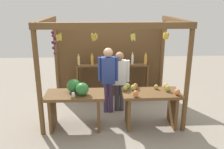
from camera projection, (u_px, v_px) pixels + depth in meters
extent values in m
plane|color=gray|center=(112.00, 111.00, 5.90)|extent=(12.00, 12.00, 0.00)
cylinder|color=brown|center=(38.00, 82.00, 4.55)|extent=(0.10, 0.10, 2.25)
cylinder|color=brown|center=(187.00, 80.00, 4.69)|extent=(0.10, 0.10, 2.25)
cylinder|color=brown|center=(56.00, 58.00, 6.45)|extent=(0.10, 0.10, 2.25)
cylinder|color=brown|center=(162.00, 57.00, 6.59)|extent=(0.10, 0.10, 2.25)
cube|color=brown|center=(114.00, 26.00, 4.31)|extent=(3.02, 0.12, 0.12)
cube|color=brown|center=(45.00, 21.00, 5.19)|extent=(0.12, 2.09, 0.12)
cube|color=brown|center=(176.00, 21.00, 5.32)|extent=(0.12, 2.09, 0.12)
cube|color=#52381E|center=(110.00, 62.00, 6.57)|extent=(2.92, 0.04, 2.03)
cylinder|color=brown|center=(59.00, 31.00, 4.40)|extent=(0.02, 0.02, 0.06)
ellipsoid|color=gold|center=(61.00, 38.00, 4.44)|extent=(0.04, 0.06, 0.12)
ellipsoid|color=gold|center=(61.00, 38.00, 4.46)|extent=(0.05, 0.06, 0.13)
ellipsoid|color=gold|center=(60.00, 36.00, 4.47)|extent=(0.06, 0.04, 0.12)
ellipsoid|color=gold|center=(59.00, 38.00, 4.48)|extent=(0.08, 0.05, 0.13)
ellipsoid|color=gold|center=(58.00, 37.00, 4.45)|extent=(0.06, 0.08, 0.13)
ellipsoid|color=gold|center=(57.00, 38.00, 4.43)|extent=(0.05, 0.08, 0.12)
ellipsoid|color=gold|center=(58.00, 38.00, 4.41)|extent=(0.06, 0.05, 0.12)
ellipsoid|color=gold|center=(59.00, 37.00, 4.40)|extent=(0.06, 0.04, 0.12)
ellipsoid|color=gold|center=(60.00, 38.00, 4.43)|extent=(0.07, 0.07, 0.13)
cylinder|color=brown|center=(133.00, 31.00, 4.43)|extent=(0.02, 0.02, 0.06)
ellipsoid|color=#D1CC4C|center=(134.00, 36.00, 4.46)|extent=(0.04, 0.06, 0.13)
ellipsoid|color=#D1CC4C|center=(134.00, 37.00, 4.48)|extent=(0.08, 0.07, 0.13)
ellipsoid|color=#D1CC4C|center=(133.00, 37.00, 4.50)|extent=(0.07, 0.04, 0.13)
ellipsoid|color=#D1CC4C|center=(132.00, 37.00, 4.47)|extent=(0.05, 0.06, 0.13)
ellipsoid|color=#D1CC4C|center=(132.00, 38.00, 4.44)|extent=(0.06, 0.07, 0.13)
ellipsoid|color=#D1CC4C|center=(133.00, 37.00, 4.43)|extent=(0.08, 0.05, 0.13)
ellipsoid|color=#D1CC4C|center=(134.00, 38.00, 4.44)|extent=(0.07, 0.06, 0.13)
cylinder|color=brown|center=(94.00, 31.00, 4.44)|extent=(0.02, 0.02, 0.06)
ellipsoid|color=gold|center=(97.00, 37.00, 4.48)|extent=(0.04, 0.08, 0.14)
ellipsoid|color=gold|center=(95.00, 37.00, 4.48)|extent=(0.05, 0.05, 0.14)
ellipsoid|color=gold|center=(95.00, 36.00, 4.50)|extent=(0.07, 0.04, 0.14)
ellipsoid|color=gold|center=(94.00, 38.00, 4.49)|extent=(0.07, 0.06, 0.14)
ellipsoid|color=gold|center=(93.00, 38.00, 4.48)|extent=(0.04, 0.06, 0.14)
ellipsoid|color=gold|center=(92.00, 36.00, 4.46)|extent=(0.04, 0.07, 0.14)
ellipsoid|color=gold|center=(94.00, 37.00, 4.44)|extent=(0.06, 0.05, 0.14)
ellipsoid|color=gold|center=(95.00, 38.00, 4.44)|extent=(0.06, 0.04, 0.13)
ellipsoid|color=gold|center=(96.00, 36.00, 4.45)|extent=(0.06, 0.07, 0.14)
cylinder|color=brown|center=(166.00, 30.00, 4.57)|extent=(0.02, 0.02, 0.06)
ellipsoid|color=gold|center=(168.00, 35.00, 4.60)|extent=(0.04, 0.08, 0.13)
ellipsoid|color=gold|center=(167.00, 36.00, 4.62)|extent=(0.06, 0.07, 0.13)
ellipsoid|color=gold|center=(166.00, 37.00, 4.63)|extent=(0.06, 0.04, 0.13)
ellipsoid|color=gold|center=(165.00, 36.00, 4.62)|extent=(0.08, 0.07, 0.13)
ellipsoid|color=gold|center=(164.00, 35.00, 4.61)|extent=(0.05, 0.07, 0.13)
ellipsoid|color=gold|center=(164.00, 37.00, 4.59)|extent=(0.05, 0.08, 0.13)
ellipsoid|color=gold|center=(165.00, 36.00, 4.58)|extent=(0.05, 0.05, 0.13)
ellipsoid|color=gold|center=(166.00, 36.00, 4.58)|extent=(0.07, 0.04, 0.13)
ellipsoid|color=gold|center=(168.00, 36.00, 4.57)|extent=(0.06, 0.05, 0.13)
cylinder|color=#4C422D|center=(54.00, 42.00, 4.69)|extent=(0.01, 0.01, 0.55)
sphere|color=#47142D|center=(53.00, 32.00, 4.64)|extent=(0.07, 0.07, 0.07)
sphere|color=#601E42|center=(53.00, 36.00, 4.66)|extent=(0.06, 0.06, 0.06)
sphere|color=#47142D|center=(55.00, 38.00, 4.67)|extent=(0.07, 0.07, 0.07)
sphere|color=#511938|center=(53.00, 42.00, 4.71)|extent=(0.07, 0.07, 0.07)
sphere|color=#511938|center=(55.00, 43.00, 4.69)|extent=(0.06, 0.06, 0.06)
sphere|color=#511938|center=(53.00, 48.00, 4.69)|extent=(0.06, 0.06, 0.06)
sphere|color=#601E42|center=(55.00, 53.00, 4.74)|extent=(0.06, 0.06, 0.06)
cube|color=brown|center=(75.00, 95.00, 4.93)|extent=(1.23, 0.64, 0.06)
cube|color=brown|center=(53.00, 112.00, 5.02)|extent=(0.06, 0.58, 0.72)
cube|color=brown|center=(99.00, 111.00, 5.07)|extent=(0.06, 0.58, 0.72)
ellipsoid|color=#2D7533|center=(74.00, 86.00, 4.97)|extent=(0.40, 0.40, 0.27)
ellipsoid|color=#2D7533|center=(82.00, 89.00, 4.81)|extent=(0.30, 0.30, 0.26)
cylinder|color=white|center=(73.00, 95.00, 4.74)|extent=(0.07, 0.07, 0.09)
cube|color=brown|center=(151.00, 93.00, 5.01)|extent=(1.23, 0.64, 0.06)
cube|color=brown|center=(128.00, 111.00, 5.10)|extent=(0.06, 0.58, 0.72)
cube|color=brown|center=(173.00, 110.00, 5.15)|extent=(0.06, 0.58, 0.72)
ellipsoid|color=#E07F47|center=(177.00, 92.00, 4.82)|extent=(0.12, 0.12, 0.13)
ellipsoid|color=#B79E47|center=(156.00, 87.00, 5.15)|extent=(0.10, 0.10, 0.11)
ellipsoid|color=#A8B24C|center=(127.00, 86.00, 5.18)|extent=(0.13, 0.13, 0.13)
ellipsoid|color=#A8B24C|center=(168.00, 88.00, 5.00)|extent=(0.11, 0.11, 0.14)
ellipsoid|color=#CC7038|center=(135.00, 86.00, 5.13)|extent=(0.13, 0.13, 0.14)
ellipsoid|color=#A8B24C|center=(125.00, 88.00, 5.05)|extent=(0.13, 0.13, 0.12)
ellipsoid|color=#CC7038|center=(136.00, 94.00, 4.72)|extent=(0.12, 0.12, 0.14)
ellipsoid|color=#A8B24C|center=(133.00, 88.00, 5.07)|extent=(0.11, 0.11, 0.13)
ellipsoid|color=gold|center=(166.00, 86.00, 5.14)|extent=(0.12, 0.12, 0.13)
cube|color=brown|center=(78.00, 83.00, 6.43)|extent=(0.05, 0.20, 1.00)
cube|color=brown|center=(147.00, 82.00, 6.52)|extent=(0.05, 0.20, 1.00)
cube|color=brown|center=(113.00, 65.00, 6.33)|extent=(1.90, 0.22, 0.04)
cylinder|color=#D8B266|center=(79.00, 61.00, 6.25)|extent=(0.06, 0.06, 0.23)
cylinder|color=#D8B266|center=(79.00, 55.00, 6.20)|extent=(0.03, 0.03, 0.06)
cylinder|color=gold|center=(92.00, 60.00, 6.26)|extent=(0.07, 0.07, 0.25)
cylinder|color=gold|center=(92.00, 55.00, 6.21)|extent=(0.03, 0.03, 0.06)
cylinder|color=silver|center=(106.00, 60.00, 6.28)|extent=(0.07, 0.07, 0.26)
cylinder|color=silver|center=(106.00, 54.00, 6.23)|extent=(0.03, 0.03, 0.06)
cylinder|color=#338C4C|center=(119.00, 59.00, 6.29)|extent=(0.06, 0.06, 0.29)
cylinder|color=#338C4C|center=(119.00, 53.00, 6.24)|extent=(0.03, 0.03, 0.06)
cylinder|color=silver|center=(132.00, 60.00, 6.31)|extent=(0.06, 0.06, 0.26)
cylinder|color=silver|center=(133.00, 54.00, 6.26)|extent=(0.03, 0.03, 0.06)
cylinder|color=gold|center=(146.00, 60.00, 6.33)|extent=(0.08, 0.08, 0.25)
cylinder|color=gold|center=(146.00, 54.00, 6.28)|extent=(0.04, 0.04, 0.06)
cylinder|color=#4B3663|center=(106.00, 98.00, 5.75)|extent=(0.11, 0.11, 0.75)
cylinder|color=#4B3663|center=(111.00, 98.00, 5.76)|extent=(0.11, 0.11, 0.75)
cube|color=#2D428C|center=(108.00, 70.00, 5.55)|extent=(0.32, 0.19, 0.63)
cylinder|color=#2D428C|center=(100.00, 69.00, 5.53)|extent=(0.08, 0.08, 0.57)
cylinder|color=#2D428C|center=(117.00, 69.00, 5.55)|extent=(0.08, 0.08, 0.57)
sphere|color=tan|center=(108.00, 53.00, 5.42)|extent=(0.22, 0.22, 0.22)
cylinder|color=#3F3B46|center=(117.00, 97.00, 5.84)|extent=(0.11, 0.11, 0.70)
cylinder|color=#3F3B46|center=(122.00, 97.00, 5.85)|extent=(0.11, 0.11, 0.70)
cube|color=white|center=(119.00, 72.00, 5.65)|extent=(0.32, 0.19, 0.59)
cylinder|color=white|center=(111.00, 71.00, 5.64)|extent=(0.08, 0.08, 0.53)
cylinder|color=white|center=(128.00, 71.00, 5.66)|extent=(0.08, 0.08, 0.53)
sphere|color=#997051|center=(120.00, 56.00, 5.54)|extent=(0.20, 0.20, 0.20)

